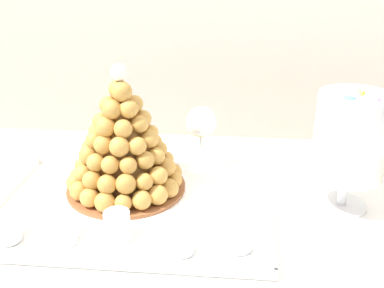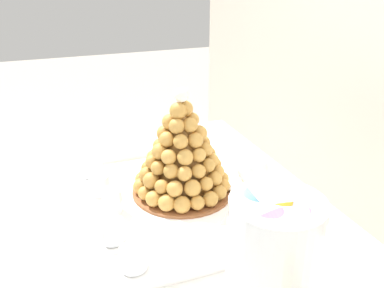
{
  "view_description": "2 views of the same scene",
  "coord_description": "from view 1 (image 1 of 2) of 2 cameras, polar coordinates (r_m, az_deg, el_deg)",
  "views": [
    {
      "loc": [
        -0.08,
        -0.84,
        1.27
      ],
      "look_at": [
        -0.17,
        0.06,
        0.87
      ],
      "focal_mm": 42.87,
      "sensor_mm": 36.0,
      "label": 1
    },
    {
      "loc": [
        0.6,
        -0.27,
        1.32
      ],
      "look_at": [
        -0.18,
        0.03,
        0.96
      ],
      "focal_mm": 39.03,
      "sensor_mm": 36.0,
      "label": 2
    }
  ],
  "objects": [
    {
      "name": "buffet_table",
      "position": [
        1.05,
        9.02,
        -12.94
      ],
      "size": [
        1.6,
        0.78,
        0.75
      ],
      "color": "brown",
      "rests_on": "ground_plane"
    },
    {
      "name": "serving_tray",
      "position": [
        0.98,
        -7.24,
        -7.98
      ],
      "size": [
        0.57,
        0.39,
        0.02
      ],
      "color": "white",
      "rests_on": "buffet_table"
    },
    {
      "name": "croquembouche",
      "position": [
        1.0,
        -8.55,
        0.02
      ],
      "size": [
        0.26,
        0.26,
        0.29
      ],
      "color": "brown",
      "rests_on": "serving_tray"
    },
    {
      "name": "dessert_cup_left",
      "position": [
        0.93,
        -22.08,
        -9.83
      ],
      "size": [
        0.05,
        0.05,
        0.05
      ],
      "color": "silver",
      "rests_on": "serving_tray"
    },
    {
      "name": "dessert_cup_mid_left",
      "position": [
        0.89,
        -15.75,
        -10.29
      ],
      "size": [
        0.05,
        0.05,
        0.05
      ],
      "color": "silver",
      "rests_on": "serving_tray"
    },
    {
      "name": "dessert_cup_centre",
      "position": [
        0.87,
        -9.25,
        -10.19
      ],
      "size": [
        0.05,
        0.05,
        0.06
      ],
      "color": "silver",
      "rests_on": "serving_tray"
    },
    {
      "name": "dessert_cup_mid_right",
      "position": [
        0.83,
        -1.46,
        -11.82
      ],
      "size": [
        0.05,
        0.05,
        0.05
      ],
      "color": "silver",
      "rests_on": "serving_tray"
    },
    {
      "name": "dessert_cup_right",
      "position": [
        0.85,
        5.66,
        -11.47
      ],
      "size": [
        0.06,
        0.06,
        0.05
      ],
      "color": "silver",
      "rests_on": "serving_tray"
    },
    {
      "name": "macaron_goblet",
      "position": [
        0.97,
        19.14,
        0.85
      ],
      "size": [
        0.15,
        0.15,
        0.26
      ],
      "color": "white",
      "rests_on": "buffet_table"
    },
    {
      "name": "wine_glass",
      "position": [
        1.08,
        1.17,
        2.44
      ],
      "size": [
        0.07,
        0.07,
        0.17
      ],
      "color": "silver",
      "rests_on": "buffet_table"
    }
  ]
}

